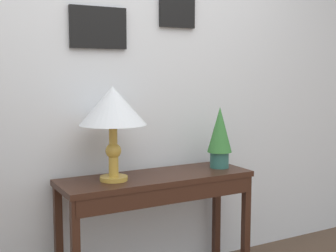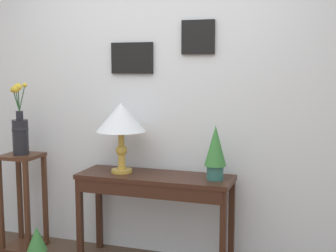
{
  "view_description": "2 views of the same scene",
  "coord_description": "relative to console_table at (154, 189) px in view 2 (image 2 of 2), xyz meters",
  "views": [
    {
      "loc": [
        -1.21,
        -1.2,
        1.38
      ],
      "look_at": [
        0.2,
        1.38,
        1.03
      ],
      "focal_mm": 48.73,
      "sensor_mm": 36.0,
      "label": 1
    },
    {
      "loc": [
        1.24,
        -1.99,
        1.58
      ],
      "look_at": [
        0.15,
        1.37,
        1.12
      ],
      "focal_mm": 48.42,
      "sensor_mm": 36.0,
      "label": 2
    }
  ],
  "objects": [
    {
      "name": "back_wall_with_art",
      "position": [
        -0.07,
        0.32,
        0.77
      ],
      "size": [
        9.0,
        0.13,
        2.8
      ],
      "color": "silver",
      "rests_on": "ground"
    },
    {
      "name": "potted_plant_floor",
      "position": [
        -0.9,
        -0.28,
        -0.45
      ],
      "size": [
        0.16,
        0.16,
        0.32
      ],
      "color": "#3D5684",
      "rests_on": "ground"
    },
    {
      "name": "pedestal_stand_left",
      "position": [
        -1.2,
        -0.01,
        -0.21
      ],
      "size": [
        0.31,
        0.31,
        0.84
      ],
      "color": "#472819",
      "rests_on": "ground"
    },
    {
      "name": "table_lamp",
      "position": [
        -0.28,
        0.02,
        0.53
      ],
      "size": [
        0.4,
        0.4,
        0.56
      ],
      "color": "gold",
      "rests_on": "console_table"
    },
    {
      "name": "flower_vase_tall",
      "position": [
        -1.2,
        -0.02,
        0.41
      ],
      "size": [
        0.14,
        0.14,
        0.61
      ],
      "color": "black",
      "rests_on": "pedestal_stand_left"
    },
    {
      "name": "console_table",
      "position": [
        0.0,
        0.0,
        0.0
      ],
      "size": [
        1.23,
        0.4,
        0.74
      ],
      "color": "#381E14",
      "rests_on": "ground"
    },
    {
      "name": "potted_plant_on_console",
      "position": [
        0.48,
        0.02,
        0.33
      ],
      "size": [
        0.16,
        0.16,
        0.41
      ],
      "color": "#2D665B",
      "rests_on": "console_table"
    }
  ]
}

